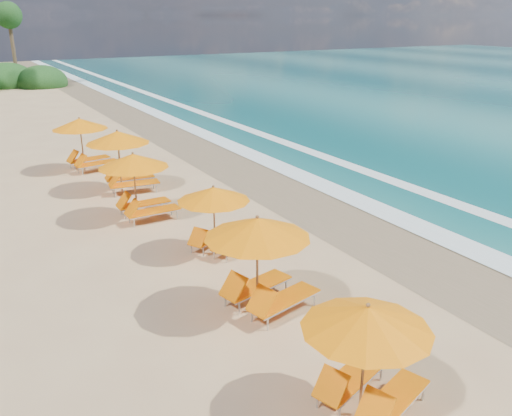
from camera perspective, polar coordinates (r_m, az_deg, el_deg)
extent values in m
plane|color=tan|center=(16.94, 0.00, -3.82)|extent=(160.00, 160.00, 0.00)
cube|color=#8D7254|center=(19.09, 10.47, -1.35)|extent=(4.00, 160.00, 0.01)
cube|color=white|center=(20.04, 13.77, -0.50)|extent=(1.20, 160.00, 0.01)
cube|color=white|center=(22.14, 19.45, 0.83)|extent=(0.80, 160.00, 0.01)
cylinder|color=olive|center=(9.85, 11.33, -15.90)|extent=(0.05, 0.05, 2.20)
cone|color=orange|center=(9.35, 11.71, -11.35)|extent=(2.86, 2.86, 0.44)
sphere|color=olive|center=(9.23, 11.81, -10.05)|extent=(0.08, 0.08, 0.08)
cylinder|color=olive|center=(12.67, 0.13, -6.32)|extent=(0.06, 0.06, 2.41)
cone|color=orange|center=(12.26, 0.13, -2.11)|extent=(2.99, 2.99, 0.48)
sphere|color=olive|center=(12.16, 0.13, -0.94)|extent=(0.09, 0.09, 0.09)
cylinder|color=olive|center=(15.90, -4.45, -1.46)|extent=(0.05, 0.05, 2.08)
cone|color=orange|center=(15.61, -4.54, 1.50)|extent=(2.90, 2.90, 0.42)
sphere|color=olive|center=(15.54, -4.56, 2.31)|extent=(0.07, 0.07, 0.07)
cylinder|color=olive|center=(19.02, -12.69, 2.11)|extent=(0.06, 0.06, 2.33)
cone|color=orange|center=(18.76, -12.91, 4.93)|extent=(2.44, 2.44, 0.47)
sphere|color=olive|center=(18.70, -12.97, 5.70)|extent=(0.08, 0.08, 0.08)
cylinder|color=olive|center=(22.35, -14.28, 4.76)|extent=(0.06, 0.06, 2.44)
cone|color=orange|center=(22.12, -14.50, 7.29)|extent=(2.80, 2.80, 0.49)
sphere|color=olive|center=(22.06, -14.56, 7.98)|extent=(0.09, 0.09, 0.09)
cylinder|color=olive|center=(25.88, -17.98, 6.35)|extent=(0.06, 0.06, 2.39)
cone|color=orange|center=(25.68, -18.21, 8.50)|extent=(2.79, 2.79, 0.48)
sphere|color=olive|center=(25.64, -18.28, 9.08)|extent=(0.09, 0.09, 0.09)
ellipsoid|color=#163D14|center=(61.05, -24.90, 12.14)|extent=(5.60, 5.60, 3.64)
ellipsoid|color=#163D14|center=(59.44, -21.76, 12.34)|extent=(5.00, 5.00, 3.25)
cylinder|color=brown|center=(60.93, -24.34, 14.92)|extent=(0.36, 0.36, 6.80)
sphere|color=#163D14|center=(60.84, -24.81, 18.09)|extent=(2.60, 2.60, 2.60)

